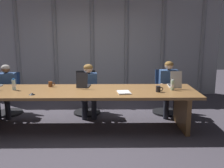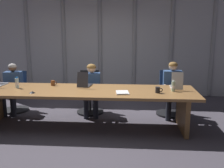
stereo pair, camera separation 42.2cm
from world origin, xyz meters
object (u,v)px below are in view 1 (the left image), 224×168
office_chair_center (166,97)px  water_bottle_primary (14,85)px  office_chair_left_mid (87,98)px  person_left_end (6,87)px  coffee_mug_far (158,89)px  water_bottle_secondary (173,85)px  person_center (169,85)px  coffee_mug_near (51,84)px  laptop_center (174,84)px  conference_mic_middle (32,94)px  office_chair_left_end (9,98)px  person_left_mid (89,86)px  spiral_notepad (124,92)px  laptop_left_mid (83,84)px

office_chair_center → water_bottle_primary: size_ratio=4.44×
office_chair_left_mid → person_left_end: person_left_end is taller
water_bottle_primary → coffee_mug_far: water_bottle_primary is taller
person_left_end → water_bottle_secondary: (3.44, -0.75, 0.20)m
office_chair_left_mid → office_chair_center: bearing=81.6°
person_center → coffee_mug_near: bearing=-78.5°
laptop_center → office_chair_center: bearing=3.7°
water_bottle_primary → coffee_mug_far: 2.71m
coffee_mug_near → conference_mic_middle: 0.68m
office_chair_left_mid → coffee_mug_near: office_chair_left_mid is taller
conference_mic_middle → office_chair_left_mid: bearing=55.7°
office_chair_left_mid → water_bottle_primary: size_ratio=4.34×
person_left_end → office_chair_center: bearing=89.2°
office_chair_left_end → coffee_mug_far: size_ratio=6.78×
water_bottle_primary → person_center: bearing=12.8°
person_left_mid → coffee_mug_far: size_ratio=8.37×
water_bottle_primary → spiral_notepad: size_ratio=0.65×
office_chair_left_mid → person_center: person_center is taller
person_left_mid → office_chair_center: bearing=90.2°
office_chair_center → person_left_mid: person_left_mid is taller
office_chair_left_mid → water_bottle_primary: water_bottle_primary is taller
office_chair_left_end → water_bottle_secondary: bearing=75.6°
laptop_left_mid → person_left_end: bearing=80.5°
water_bottle_secondary → laptop_left_mid: bearing=171.1°
office_chair_left_end → person_left_mid: 1.85m
laptop_center → person_left_mid: bearing=76.9°
person_left_end → water_bottle_secondary: person_left_end is taller
water_bottle_primary → coffee_mug_near: (0.63, 0.28, -0.05)m
person_left_end → coffee_mug_near: size_ratio=8.60×
office_chair_left_mid → spiral_notepad: size_ratio=2.84×
person_center → coffee_mug_near: 2.52m
person_left_end → water_bottle_primary: person_left_end is taller
coffee_mug_far → spiral_notepad: bearing=-174.5°
conference_mic_middle → spiral_notepad: (1.62, 0.12, -0.01)m
laptop_left_mid → office_chair_left_mid: (-0.00, 0.64, -0.45)m
water_bottle_secondary → coffee_mug_far: water_bottle_secondary is taller
office_chair_left_mid → person_left_mid: 0.34m
office_chair_center → laptop_center: bearing=-1.9°
laptop_center → coffee_mug_near: bearing=91.3°
person_left_mid → coffee_mug_far: bearing=51.3°
laptop_left_mid → conference_mic_middle: size_ratio=3.80×
spiral_notepad → laptop_center: bearing=15.8°
conference_mic_middle → spiral_notepad: 1.63m
office_chair_left_mid → person_center: bearing=76.7°
office_chair_left_mid → spiral_notepad: (0.78, -1.12, 0.40)m
office_chair_left_end → office_chair_left_mid: (1.75, 0.00, 0.01)m
person_left_end → coffee_mug_near: person_left_end is taller
office_chair_left_end → water_bottle_primary: water_bottle_primary is taller
office_chair_center → conference_mic_middle: size_ratio=8.78×
laptop_center → office_chair_center: (-0.00, 0.67, -0.45)m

